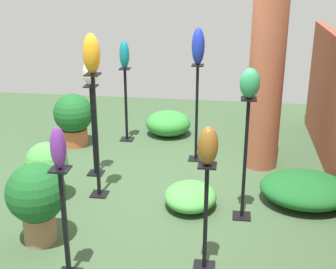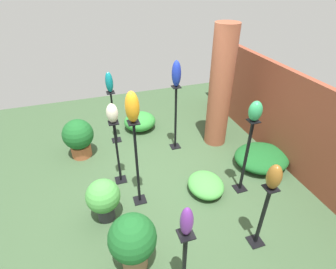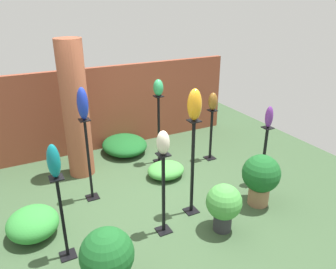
# 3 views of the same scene
# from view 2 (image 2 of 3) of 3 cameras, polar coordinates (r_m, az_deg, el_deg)

# --- Properties ---
(ground_plane) EXTENTS (8.00, 8.00, 0.00)m
(ground_plane) POSITION_cam_2_polar(r_m,az_deg,el_deg) (4.80, -1.27, -9.99)
(ground_plane) COLOR #385133
(brick_wall_back) EXTENTS (5.60, 0.12, 1.76)m
(brick_wall_back) POSITION_cam_2_polar(r_m,az_deg,el_deg) (5.35, 23.97, 3.39)
(brick_wall_back) COLOR brown
(brick_wall_back) RESTS_ON ground
(brick_pillar) EXTENTS (0.45, 0.45, 2.45)m
(brick_pillar) POSITION_cam_2_polar(r_m,az_deg,el_deg) (5.31, 11.32, 9.69)
(brick_pillar) COLOR #9E5138
(brick_pillar) RESTS_ON ground
(pedestal_ivory) EXTENTS (0.20, 0.20, 1.21)m
(pedestal_ivory) POSITION_cam_2_polar(r_m,az_deg,el_deg) (4.53, -10.88, -4.55)
(pedestal_ivory) COLOR black
(pedestal_ivory) RESTS_ON ground
(pedestal_cobalt) EXTENTS (0.20, 0.20, 1.38)m
(pedestal_cobalt) POSITION_cam_2_polar(r_m,az_deg,el_deg) (5.28, 1.65, 2.96)
(pedestal_cobalt) COLOR black
(pedestal_cobalt) RESTS_ON ground
(pedestal_teal) EXTENTS (0.20, 0.20, 1.16)m
(pedestal_teal) POSITION_cam_2_polar(r_m,az_deg,el_deg) (5.65, -11.67, 3.18)
(pedestal_teal) COLOR black
(pedestal_teal) RESTS_ON ground
(pedestal_bronze) EXTENTS (0.20, 0.20, 1.04)m
(pedestal_bronze) POSITION_cam_2_polar(r_m,az_deg,el_deg) (3.81, 19.71, -16.98)
(pedestal_bronze) COLOR black
(pedestal_bronze) RESTS_ON ground
(pedestal_amber) EXTENTS (0.20, 0.20, 1.50)m
(pedestal_amber) POSITION_cam_2_polar(r_m,az_deg,el_deg) (4.01, -6.71, -7.24)
(pedestal_amber) COLOR black
(pedestal_amber) RESTS_ON ground
(pedestal_violet) EXTENTS (0.20, 0.20, 1.06)m
(pedestal_violet) POSITION_cam_2_polar(r_m,az_deg,el_deg) (3.23, 3.50, -26.82)
(pedestal_violet) COLOR black
(pedestal_violet) RESTS_ON ground
(pedestal_jade) EXTENTS (0.20, 0.20, 1.37)m
(pedestal_jade) POSITION_cam_2_polar(r_m,az_deg,el_deg) (4.42, 16.49, -5.36)
(pedestal_jade) COLOR black
(pedestal_jade) RESTS_ON ground
(art_vase_ivory) EXTENTS (0.17, 0.18, 0.32)m
(art_vase_ivory) POSITION_cam_2_polar(r_m,az_deg,el_deg) (4.09, -12.06, 4.56)
(art_vase_ivory) COLOR beige
(art_vase_ivory) RESTS_ON pedestal_ivory
(art_vase_cobalt) EXTENTS (0.16, 0.17, 0.49)m
(art_vase_cobalt) POSITION_cam_2_polar(r_m,az_deg,el_deg) (4.86, 1.84, 13.10)
(art_vase_cobalt) COLOR #192D9E
(art_vase_cobalt) RESTS_ON pedestal_cobalt
(art_vase_teal) EXTENTS (0.15, 0.15, 0.42)m
(art_vase_teal) POSITION_cam_2_polar(r_m,az_deg,el_deg) (5.29, -12.69, 11.05)
(art_vase_teal) COLOR #0F727A
(art_vase_teal) RESTS_ON pedestal_teal
(art_vase_bronze) EXTENTS (0.18, 0.17, 0.34)m
(art_vase_bronze) POSITION_cam_2_polar(r_m,az_deg,el_deg) (3.30, 22.10, -8.54)
(art_vase_bronze) COLOR brown
(art_vase_bronze) RESTS_ON pedestal_bronze
(art_vase_amber) EXTENTS (0.20, 0.19, 0.45)m
(art_vase_amber) POSITION_cam_2_polar(r_m,az_deg,el_deg) (3.44, -7.81, 5.95)
(art_vase_amber) COLOR orange
(art_vase_amber) RESTS_ON pedestal_amber
(art_vase_violet) EXTENTS (0.13, 0.13, 0.37)m
(art_vase_violet) POSITION_cam_2_polar(r_m,az_deg,el_deg) (2.60, 4.08, -18.36)
(art_vase_violet) COLOR #6B2D8C
(art_vase_violet) RESTS_ON pedestal_violet
(art_vase_jade) EXTENTS (0.18, 0.20, 0.31)m
(art_vase_jade) POSITION_cam_2_polar(r_m,az_deg,el_deg) (3.95, 18.49, 4.88)
(art_vase_jade) COLOR #2D9356
(art_vase_jade) RESTS_ON pedestal_jade
(potted_plant_walkway_edge) EXTENTS (0.60, 0.60, 0.81)m
(potted_plant_walkway_edge) POSITION_cam_2_polar(r_m,az_deg,el_deg) (5.41, -18.91, -0.49)
(potted_plant_walkway_edge) COLOR #B25B38
(potted_plant_walkway_edge) RESTS_ON ground
(potted_plant_mid_right) EXTENTS (0.59, 0.59, 0.84)m
(potted_plant_mid_right) POSITION_cam_2_polar(r_m,az_deg,el_deg) (3.41, -7.69, -21.91)
(potted_plant_mid_right) COLOR #936B4C
(potted_plant_mid_right) RESTS_ON ground
(potted_plant_near_pillar) EXTENTS (0.50, 0.50, 0.71)m
(potted_plant_near_pillar) POSITION_cam_2_polar(r_m,az_deg,el_deg) (4.04, -13.89, -13.23)
(potted_plant_near_pillar) COLOR #2D2D33
(potted_plant_near_pillar) RESTS_ON ground
(foliage_bed_east) EXTENTS (0.68, 0.60, 0.27)m
(foliage_bed_east) POSITION_cam_2_polar(r_m,az_deg,el_deg) (4.58, 8.22, -10.77)
(foliage_bed_east) COLOR #479942
(foliage_bed_east) RESTS_ON ground
(foliage_bed_west) EXTENTS (0.93, 1.05, 0.33)m
(foliage_bed_west) POSITION_cam_2_polar(r_m,az_deg,el_deg) (5.36, 19.68, -4.74)
(foliage_bed_west) COLOR #195923
(foliage_bed_west) RESTS_ON ground
(foliage_bed_center) EXTENTS (0.69, 0.73, 0.39)m
(foliage_bed_center) POSITION_cam_2_polar(r_m,az_deg,el_deg) (6.17, -6.15, 2.87)
(foliage_bed_center) COLOR #338C38
(foliage_bed_center) RESTS_ON ground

